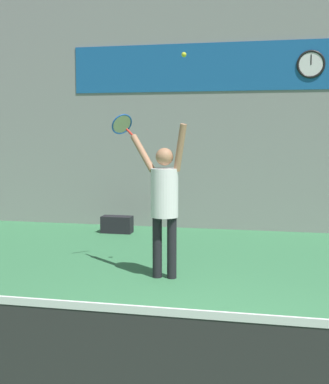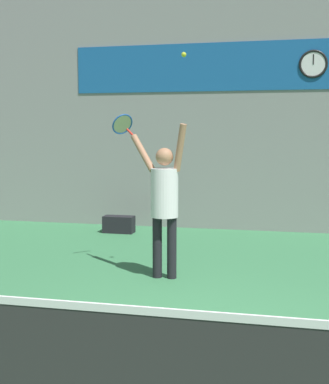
# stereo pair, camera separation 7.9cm
# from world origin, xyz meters

# --- Properties ---
(ground_plane) EXTENTS (18.00, 18.00, 0.00)m
(ground_plane) POSITION_xyz_m (0.00, 0.00, 0.00)
(ground_plane) COLOR #387A4C
(back_wall) EXTENTS (18.00, 0.10, 5.00)m
(back_wall) POSITION_xyz_m (0.00, 6.44, 2.50)
(back_wall) COLOR gray
(back_wall) RESTS_ON ground_plane
(sponsor_banner) EXTENTS (7.04, 0.02, 0.95)m
(sponsor_banner) POSITION_xyz_m (0.00, 6.38, 3.29)
(sponsor_banner) COLOR #195B9E
(scoreboard_clock) EXTENTS (0.54, 0.05, 0.54)m
(scoreboard_clock) POSITION_xyz_m (1.30, 6.36, 3.29)
(scoreboard_clock) COLOR white
(court_net) EXTENTS (8.28, 0.07, 1.06)m
(court_net) POSITION_xyz_m (0.00, -1.49, 0.50)
(court_net) COLOR #333333
(court_net) RESTS_ON ground_plane
(tennis_player) EXTENTS (0.90, 0.52, 2.11)m
(tennis_player) POSITION_xyz_m (-0.76, 2.52, 1.11)
(tennis_player) COLOR black
(tennis_player) RESTS_ON ground_plane
(tennis_racket) EXTENTS (0.42, 0.41, 0.34)m
(tennis_racket) POSITION_xyz_m (-1.48, 2.99, 2.10)
(tennis_racket) COLOR red
(tennis_ball) EXTENTS (0.06, 0.06, 0.06)m
(tennis_ball) POSITION_xyz_m (-0.48, 2.44, 2.99)
(tennis_ball) COLOR #CCDB2D
(equipment_bag) EXTENTS (0.61, 0.29, 0.33)m
(equipment_bag) POSITION_xyz_m (-2.38, 5.55, 0.17)
(equipment_bag) COLOR black
(equipment_bag) RESTS_ON ground_plane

